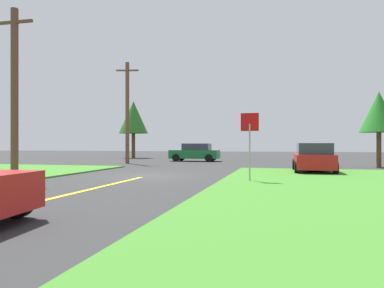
# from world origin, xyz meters

# --- Properties ---
(ground_plane) EXTENTS (120.00, 120.00, 0.00)m
(ground_plane) POSITION_xyz_m (0.00, 0.00, 0.00)
(ground_plane) COLOR #2E2E2E
(lane_stripe_center) EXTENTS (0.20, 14.00, 0.01)m
(lane_stripe_center) POSITION_xyz_m (0.00, -8.00, 0.01)
(lane_stripe_center) COLOR yellow
(lane_stripe_center) RESTS_ON ground
(stop_sign) EXTENTS (0.74, 0.09, 2.84)m
(stop_sign) POSITION_xyz_m (5.15, -2.05, 1.99)
(stop_sign) COLOR #9EA0A8
(stop_sign) RESTS_ON ground
(car_approaching_junction) EXTENTS (4.44, 2.07, 1.62)m
(car_approaching_junction) POSITION_xyz_m (-1.25, 15.50, 0.81)
(car_approaching_junction) COLOR #196B33
(car_approaching_junction) RESTS_ON ground
(car_on_crossroad) EXTENTS (2.14, 4.06, 1.62)m
(car_on_crossroad) POSITION_xyz_m (8.12, 3.75, 0.80)
(car_on_crossroad) COLOR red
(car_on_crossroad) RESTS_ON ground
(utility_pole_near) EXTENTS (1.80, 0.33, 7.62)m
(utility_pole_near) POSITION_xyz_m (-5.17, -3.16, 3.91)
(utility_pole_near) COLOR brown
(utility_pole_near) RESTS_ON ground
(utility_pole_mid) EXTENTS (1.78, 0.50, 8.16)m
(utility_pole_mid) POSITION_xyz_m (-5.66, 10.38, 4.19)
(utility_pole_mid) COLOR brown
(utility_pole_mid) RESTS_ON ground
(oak_tree_left) EXTENTS (2.52, 2.52, 5.16)m
(oak_tree_left) POSITION_xyz_m (12.86, 10.09, 3.74)
(oak_tree_left) COLOR brown
(oak_tree_left) RESTS_ON ground
(pine_tree_center) EXTENTS (3.30, 3.30, 6.41)m
(pine_tree_center) POSITION_xyz_m (-9.85, 21.66, 4.56)
(pine_tree_center) COLOR brown
(pine_tree_center) RESTS_ON ground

